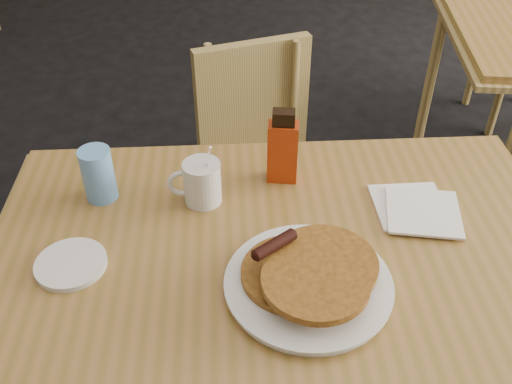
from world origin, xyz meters
TOP-DOWN VIEW (x-y plane):
  - main_table at (0.01, -0.07)m, footprint 1.21×0.84m
  - chair_main_far at (0.02, 0.66)m, footprint 0.46×0.46m
  - pancake_plate at (0.05, -0.16)m, footprint 0.30×0.30m
  - coffee_mug at (-0.14, 0.11)m, footprint 0.11×0.08m
  - syrup_bottle at (0.04, 0.17)m, footprint 0.07×0.05m
  - napkin_stack at (0.31, 0.03)m, footprint 0.18×0.19m
  - blue_tumbler at (-0.36, 0.14)m, footprint 0.07×0.07m
  - side_saucer at (-0.39, -0.07)m, footprint 0.17×0.17m

SIDE VIEW (x-z plane):
  - chair_main_far at x=0.02m, z-range 0.08..0.90m
  - main_table at x=0.01m, z-range 0.33..1.08m
  - side_saucer at x=-0.39m, z-range 0.75..0.76m
  - napkin_stack at x=0.31m, z-range 0.75..0.76m
  - pancake_plate at x=0.05m, z-range 0.73..0.82m
  - coffee_mug at x=-0.14m, z-range 0.72..0.87m
  - blue_tumbler at x=-0.36m, z-range 0.75..0.87m
  - syrup_bottle at x=0.04m, z-range 0.74..0.92m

